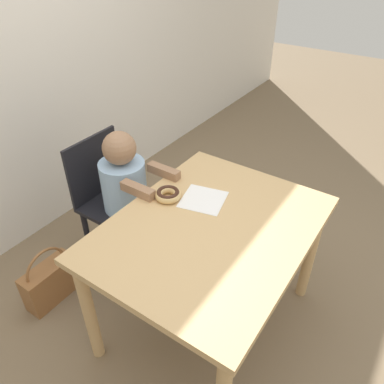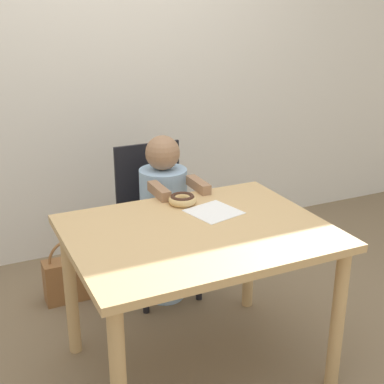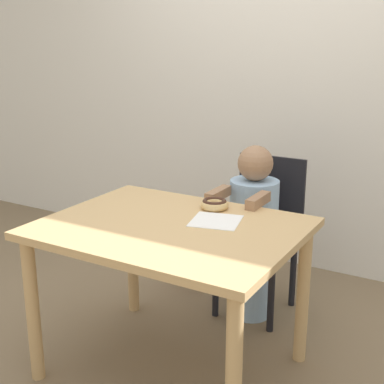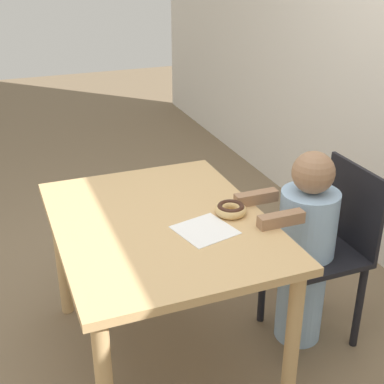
{
  "view_description": "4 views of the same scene",
  "coord_description": "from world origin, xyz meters",
  "px_view_note": "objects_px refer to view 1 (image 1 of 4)",
  "views": [
    {
      "loc": [
        -1.14,
        -0.67,
        1.85
      ],
      "look_at": [
        0.03,
        0.13,
        0.83
      ],
      "focal_mm": 35.0,
      "sensor_mm": 36.0,
      "label": 1
    },
    {
      "loc": [
        -0.91,
        -1.88,
        1.65
      ],
      "look_at": [
        0.03,
        0.13,
        0.83
      ],
      "focal_mm": 50.0,
      "sensor_mm": 36.0,
      "label": 2
    },
    {
      "loc": [
        1.18,
        -1.84,
        1.49
      ],
      "look_at": [
        0.03,
        0.13,
        0.83
      ],
      "focal_mm": 50.0,
      "sensor_mm": 36.0,
      "label": 3
    },
    {
      "loc": [
        1.86,
        -0.58,
        1.76
      ],
      "look_at": [
        0.03,
        0.13,
        0.83
      ],
      "focal_mm": 50.0,
      "sensor_mm": 36.0,
      "label": 4
    }
  ],
  "objects_px": {
    "chair": "(114,202)",
    "handbag": "(50,281)",
    "child_figure": "(127,205)",
    "donut": "(168,194)"
  },
  "relations": [
    {
      "from": "chair",
      "to": "handbag",
      "type": "relative_size",
      "value": 2.28
    },
    {
      "from": "child_figure",
      "to": "handbag",
      "type": "relative_size",
      "value": 2.54
    },
    {
      "from": "chair",
      "to": "donut",
      "type": "bearing_deg",
      "value": -95.85
    },
    {
      "from": "chair",
      "to": "donut",
      "type": "height_order",
      "value": "chair"
    },
    {
      "from": "chair",
      "to": "child_figure",
      "type": "bearing_deg",
      "value": -90.0
    },
    {
      "from": "donut",
      "to": "handbag",
      "type": "height_order",
      "value": "donut"
    },
    {
      "from": "donut",
      "to": "handbag",
      "type": "distance_m",
      "value": 0.93
    },
    {
      "from": "chair",
      "to": "donut",
      "type": "distance_m",
      "value": 0.54
    },
    {
      "from": "chair",
      "to": "donut",
      "type": "xyz_separation_m",
      "value": [
        -0.05,
        -0.47,
        0.28
      ]
    },
    {
      "from": "chair",
      "to": "handbag",
      "type": "bearing_deg",
      "value": 168.58
    }
  ]
}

